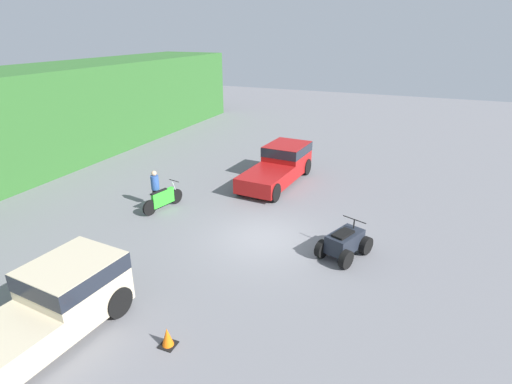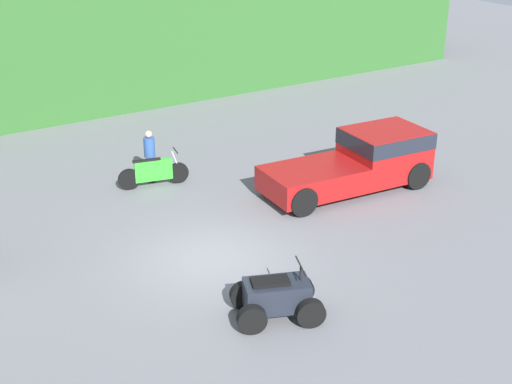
{
  "view_description": "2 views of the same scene",
  "coord_description": "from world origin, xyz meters",
  "px_view_note": "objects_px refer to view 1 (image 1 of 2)",
  "views": [
    {
      "loc": [
        -12.91,
        -5.09,
        7.66
      ],
      "look_at": [
        2.18,
        1.24,
        0.95
      ],
      "focal_mm": 28.0,
      "sensor_mm": 36.0,
      "label": 1
    },
    {
      "loc": [
        -7.81,
        -14.51,
        9.15
      ],
      "look_at": [
        2.18,
        1.24,
        0.95
      ],
      "focal_mm": 50.0,
      "sensor_mm": 36.0,
      "label": 2
    }
  ],
  "objects_px": {
    "dirt_bike": "(163,199)",
    "quad_atv": "(344,243)",
    "pickup_truck_second": "(49,306)",
    "pickup_truck_red": "(280,163)",
    "traffic_cone": "(167,338)",
    "rider_person": "(155,187)"
  },
  "relations": [
    {
      "from": "dirt_bike",
      "to": "quad_atv",
      "type": "xyz_separation_m",
      "value": [
        -0.87,
        -8.41,
        0.02
      ]
    },
    {
      "from": "pickup_truck_second",
      "to": "dirt_bike",
      "type": "xyz_separation_m",
      "value": [
        7.97,
        2.05,
        -0.47
      ]
    },
    {
      "from": "pickup_truck_red",
      "to": "pickup_truck_second",
      "type": "relative_size",
      "value": 1.06
    },
    {
      "from": "dirt_bike",
      "to": "traffic_cone",
      "type": "bearing_deg",
      "value": -132.06
    },
    {
      "from": "pickup_truck_red",
      "to": "pickup_truck_second",
      "type": "height_order",
      "value": "same"
    },
    {
      "from": "pickup_truck_second",
      "to": "rider_person",
      "type": "bearing_deg",
      "value": 21.94
    },
    {
      "from": "pickup_truck_red",
      "to": "quad_atv",
      "type": "height_order",
      "value": "pickup_truck_red"
    },
    {
      "from": "quad_atv",
      "to": "pickup_truck_red",
      "type": "bearing_deg",
      "value": 57.99
    },
    {
      "from": "rider_person",
      "to": "pickup_truck_red",
      "type": "bearing_deg",
      "value": -27.01
    },
    {
      "from": "traffic_cone",
      "to": "dirt_bike",
      "type": "bearing_deg",
      "value": 35.51
    },
    {
      "from": "dirt_bike",
      "to": "rider_person",
      "type": "xyz_separation_m",
      "value": [
        0.09,
        0.44,
        0.47
      ]
    },
    {
      "from": "pickup_truck_second",
      "to": "rider_person",
      "type": "height_order",
      "value": "pickup_truck_second"
    },
    {
      "from": "pickup_truck_second",
      "to": "traffic_cone",
      "type": "relative_size",
      "value": 9.66
    },
    {
      "from": "pickup_truck_second",
      "to": "rider_person",
      "type": "relative_size",
      "value": 3.03
    },
    {
      "from": "pickup_truck_red",
      "to": "pickup_truck_second",
      "type": "xyz_separation_m",
      "value": [
        -13.57,
        1.61,
        -0.0
      ]
    },
    {
      "from": "traffic_cone",
      "to": "quad_atv",
      "type": "bearing_deg",
      "value": -28.01
    },
    {
      "from": "pickup_truck_second",
      "to": "rider_person",
      "type": "distance_m",
      "value": 8.44
    },
    {
      "from": "pickup_truck_red",
      "to": "dirt_bike",
      "type": "distance_m",
      "value": 6.71
    },
    {
      "from": "dirt_bike",
      "to": "quad_atv",
      "type": "distance_m",
      "value": 8.45
    },
    {
      "from": "quad_atv",
      "to": "traffic_cone",
      "type": "distance_m",
      "value": 7.09
    },
    {
      "from": "quad_atv",
      "to": "traffic_cone",
      "type": "height_order",
      "value": "quad_atv"
    },
    {
      "from": "rider_person",
      "to": "pickup_truck_second",
      "type": "bearing_deg",
      "value": -153.22
    }
  ]
}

